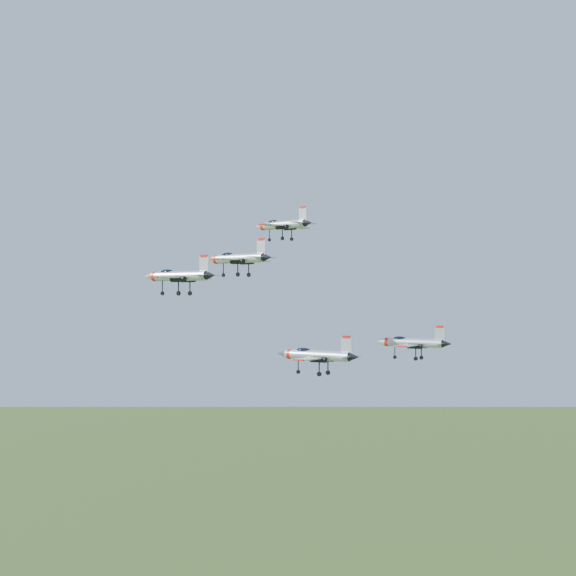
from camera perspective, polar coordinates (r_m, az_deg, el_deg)
The scene contains 5 objects.
jet_lead at distance 132.29m, azimuth -0.46°, elevation 4.52°, with size 12.76×10.62×3.41m.
jet_left_high at distance 121.29m, azimuth -3.64°, elevation 2.12°, with size 13.42×11.12×3.59m.
jet_right_high at distance 105.30m, azimuth -7.86°, elevation 0.87°, with size 12.31×10.11×3.30m.
jet_left_low at distance 120.08m, azimuth 8.76°, elevation -3.85°, with size 12.21×10.09×3.26m.
jet_right_low at distance 99.73m, azimuth 1.99°, elevation -4.78°, with size 11.92×9.81×3.19m.
Camera 1 is at (61.76, -98.52, 138.73)m, focal length 50.00 mm.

